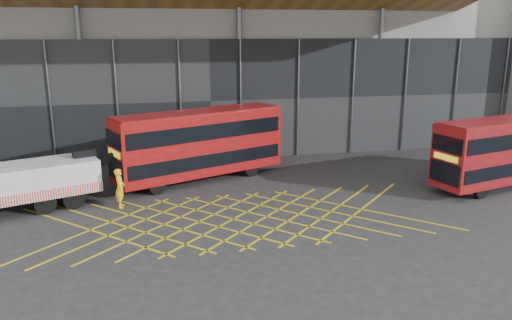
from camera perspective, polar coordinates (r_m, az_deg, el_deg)
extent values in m
plane|color=#27272A|center=(23.28, -6.52, -7.03)|extent=(120.00, 120.00, 0.00)
cube|color=gold|center=(23.39, -18.41, -7.60)|extent=(7.16, 7.16, 0.01)
cube|color=gold|center=(23.39, -18.41, -7.60)|extent=(7.16, 7.16, 0.01)
cube|color=gold|center=(23.24, -14.46, -7.44)|extent=(7.16, 7.16, 0.01)
cube|color=gold|center=(23.24, -14.46, -7.44)|extent=(7.16, 7.16, 0.01)
cube|color=gold|center=(23.21, -10.48, -7.25)|extent=(7.16, 7.16, 0.01)
cube|color=gold|center=(23.21, -10.48, -7.25)|extent=(7.16, 7.16, 0.01)
cube|color=gold|center=(23.28, -6.52, -7.02)|extent=(7.16, 7.16, 0.01)
cube|color=gold|center=(23.28, -6.52, -7.02)|extent=(7.16, 7.16, 0.01)
cube|color=gold|center=(23.47, -2.60, -6.75)|extent=(7.16, 7.16, 0.01)
cube|color=gold|center=(23.47, -2.60, -6.75)|extent=(7.16, 7.16, 0.01)
cube|color=gold|center=(23.76, 1.23, -6.47)|extent=(7.16, 7.16, 0.01)
cube|color=gold|center=(23.76, 1.23, -6.47)|extent=(7.16, 7.16, 0.01)
cube|color=gold|center=(24.15, 4.95, -6.16)|extent=(7.16, 7.16, 0.01)
cube|color=gold|center=(24.15, 4.95, -6.16)|extent=(7.16, 7.16, 0.01)
cube|color=gold|center=(24.64, 8.53, -5.84)|extent=(7.16, 7.16, 0.01)
cube|color=gold|center=(24.64, 8.53, -5.84)|extent=(7.16, 7.16, 0.01)
cube|color=gold|center=(25.22, 11.96, -5.52)|extent=(7.16, 7.16, 0.01)
cube|color=gold|center=(25.22, 11.96, -5.52)|extent=(7.16, 7.16, 0.01)
cube|color=gray|center=(40.76, -6.72, 15.15)|extent=(55.00, 14.00, 18.00)
cube|color=black|center=(33.81, -5.28, 6.82)|extent=(55.00, 0.80, 8.00)
cylinder|color=#595B60|center=(33.52, -19.11, 7.74)|extent=(0.36, 0.36, 10.00)
cylinder|color=#595B60|center=(33.78, -1.88, 8.57)|extent=(0.36, 0.36, 10.00)
cylinder|color=#595B60|center=(36.86, 13.80, 8.67)|extent=(0.36, 0.36, 10.00)
cube|color=black|center=(26.73, -26.55, -4.16)|extent=(8.69, 4.06, 0.33)
cube|color=white|center=(26.62, -23.97, -1.92)|extent=(6.29, 4.27, 1.51)
cube|color=red|center=(25.63, -23.40, -3.79)|extent=(5.47, 2.13, 0.52)
cube|color=black|center=(26.83, -19.03, 0.65)|extent=(1.22, 0.84, 0.47)
cube|color=black|center=(27.17, -17.04, -0.05)|extent=(2.04, 1.04, 1.02)
cylinder|color=black|center=(26.22, -20.14, -4.15)|extent=(1.08, 0.68, 1.03)
cylinder|color=black|center=(28.07, -21.06, -3.02)|extent=(1.08, 0.68, 1.03)
cube|color=maroon|center=(29.03, -6.48, 1.97)|extent=(10.15, 6.05, 3.54)
cube|color=black|center=(29.22, -6.43, 0.39)|extent=(9.81, 5.95, 0.78)
cube|color=black|center=(28.86, -6.52, 3.55)|extent=(9.81, 5.95, 0.87)
cube|color=black|center=(27.27, -15.77, -1.02)|extent=(0.85, 1.91, 1.19)
cube|color=black|center=(26.90, -16.00, 2.26)|extent=(0.85, 1.91, 0.87)
cube|color=yellow|center=(27.05, -15.91, 0.75)|extent=(0.69, 1.52, 0.32)
cube|color=maroon|center=(28.69, -6.58, 5.48)|extent=(9.90, 5.80, 0.11)
cylinder|color=black|center=(27.26, -11.26, -2.91)|extent=(0.98, 0.62, 0.95)
cylinder|color=black|center=(29.06, -12.88, -1.90)|extent=(0.98, 0.62, 0.95)
cylinder|color=black|center=(30.09, -0.57, -0.96)|extent=(0.98, 0.62, 0.95)
cylinder|color=black|center=(31.73, -2.63, -0.15)|extent=(0.98, 0.62, 0.95)
cube|color=maroon|center=(31.12, 26.85, 1.10)|extent=(9.74, 4.53, 3.35)
cube|color=black|center=(31.29, 26.69, -0.30)|extent=(9.39, 4.49, 0.73)
cube|color=black|center=(30.97, 27.01, 2.48)|extent=(9.39, 4.49, 0.82)
cube|color=black|center=(27.68, 20.72, -1.37)|extent=(0.55, 1.89, 1.12)
cube|color=black|center=(27.33, 21.00, 1.68)|extent=(0.55, 1.89, 0.82)
cube|color=yellow|center=(27.47, 20.86, 0.27)|extent=(0.45, 1.51, 0.30)
cube|color=maroon|center=(30.81, 27.21, 4.17)|extent=(9.51, 4.31, 0.10)
cylinder|color=black|center=(28.63, 24.33, -3.16)|extent=(0.93, 0.48, 0.90)
cylinder|color=black|center=(29.79, 21.53, -2.21)|extent=(0.93, 0.48, 0.90)
imported|color=yellow|center=(25.59, -15.28, -3.11)|extent=(0.47, 0.72, 1.97)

